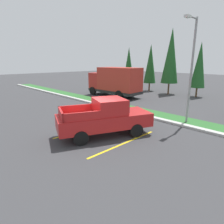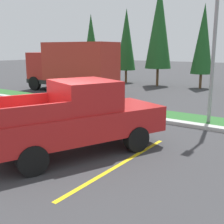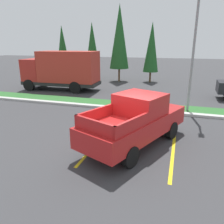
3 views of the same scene
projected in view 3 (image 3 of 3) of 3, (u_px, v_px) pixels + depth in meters
ground_plane at (124, 146)px, 9.01m from camera, size 120.00×120.00×0.00m
parking_line_near at (100, 140)px, 9.60m from camera, size 0.12×4.80×0.01m
parking_line_far at (173, 149)px, 8.72m from camera, size 0.12×4.80×0.01m
curb_strip at (144, 110)px, 13.55m from camera, size 56.00×0.40×0.15m
grass_median at (147, 107)px, 14.56m from camera, size 56.00×1.80×0.06m
pickup_truck_main at (136, 120)px, 8.89m from camera, size 3.76×5.54×2.10m
cargo_truck_distant at (62, 69)px, 19.45m from camera, size 6.91×2.77×3.40m
street_light at (194, 46)px, 12.37m from camera, size 0.24×1.49×6.67m
cypress_tree_leftmost at (63, 48)px, 25.35m from camera, size 1.57×1.57×6.05m
cypress_tree_left_inner at (92, 46)px, 24.82m from camera, size 1.65×1.65×6.34m
cypress_tree_center at (119, 37)px, 23.16m from camera, size 2.07×2.07×7.96m
cypress_tree_right_inner at (152, 47)px, 23.04m from camera, size 1.62×1.62×6.21m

